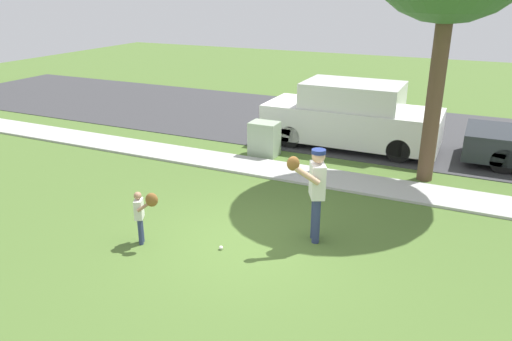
% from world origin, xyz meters
% --- Properties ---
extents(ground_plane, '(48.00, 48.00, 0.00)m').
position_xyz_m(ground_plane, '(0.00, 3.50, 0.00)').
color(ground_plane, '#4C6B2D').
extents(sidewalk_strip, '(36.00, 1.20, 0.06)m').
position_xyz_m(sidewalk_strip, '(0.00, 3.60, 0.03)').
color(sidewalk_strip, '#B2B2AD').
rests_on(sidewalk_strip, ground).
extents(road_surface, '(36.00, 6.80, 0.02)m').
position_xyz_m(road_surface, '(0.00, 8.60, 0.01)').
color(road_surface, '#38383A').
rests_on(road_surface, ground).
extents(person_adult, '(0.63, 0.85, 1.78)m').
position_xyz_m(person_adult, '(1.02, 0.51, 1.11)').
color(person_adult, navy).
rests_on(person_adult, ground).
extents(person_child, '(0.56, 0.33, 1.06)m').
position_xyz_m(person_child, '(-1.73, -0.92, 0.69)').
color(person_child, navy).
rests_on(person_child, ground).
extents(baseball, '(0.07, 0.07, 0.07)m').
position_xyz_m(baseball, '(-0.37, -0.52, 0.04)').
color(baseball, white).
rests_on(baseball, ground).
extents(utility_cabinet, '(0.78, 0.59, 0.95)m').
position_xyz_m(utility_cabinet, '(-1.82, 4.64, 0.48)').
color(utility_cabinet, '#9EB293').
rests_on(utility_cabinet, ground).
extents(parked_van_white, '(5.00, 1.95, 1.88)m').
position_xyz_m(parked_van_white, '(0.14, 6.46, 0.90)').
color(parked_van_white, silver).
rests_on(parked_van_white, road_surface).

